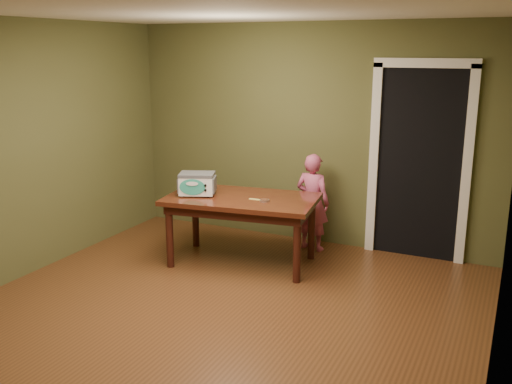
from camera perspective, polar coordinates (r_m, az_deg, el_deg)
floor at (r=5.04m, az=-5.19°, el=-13.11°), size 5.00×5.00×0.00m
room_shell at (r=4.51m, az=-5.68°, el=6.51°), size 4.52×5.02×2.61m
doorway at (r=6.81m, az=16.43°, el=3.07°), size 1.10×0.66×2.25m
dining_table at (r=6.15m, az=-1.43°, el=-1.39°), size 1.71×1.11×0.75m
toy_oven at (r=6.20m, az=-5.92°, el=0.90°), size 0.46×0.39×0.24m
baking_pan at (r=5.94m, az=0.85°, el=-0.84°), size 0.10×0.10×0.02m
spatula at (r=6.00m, az=0.14°, el=-0.76°), size 0.18×0.04×0.01m
child at (r=6.63m, az=5.67°, el=-1.01°), size 0.45×0.33×1.14m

